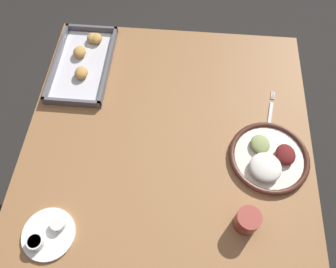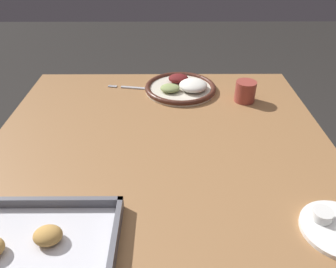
{
  "view_description": "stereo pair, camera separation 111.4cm",
  "coord_description": "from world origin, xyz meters",
  "px_view_note": "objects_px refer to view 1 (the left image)",
  "views": [
    {
      "loc": [
        -0.57,
        -0.05,
        1.73
      ],
      "look_at": [
        -0.02,
        0.0,
        0.73
      ],
      "focal_mm": 35.0,
      "sensor_mm": 36.0,
      "label": 1
    },
    {
      "loc": [
        -0.02,
        0.8,
        1.27
      ],
      "look_at": [
        -0.02,
        0.0,
        0.73
      ],
      "focal_mm": 35.0,
      "sensor_mm": 36.0,
      "label": 2
    }
  ],
  "objects_px": {
    "fork": "(270,115)",
    "saucer_plate": "(48,234)",
    "dinner_plate": "(269,158)",
    "drinking_cup": "(247,221)",
    "baking_tray": "(84,61)"
  },
  "relations": [
    {
      "from": "fork",
      "to": "saucer_plate",
      "type": "relative_size",
      "value": 1.2
    },
    {
      "from": "dinner_plate",
      "to": "saucer_plate",
      "type": "bearing_deg",
      "value": 114.53
    },
    {
      "from": "fork",
      "to": "saucer_plate",
      "type": "bearing_deg",
      "value": 135.04
    },
    {
      "from": "saucer_plate",
      "to": "drinking_cup",
      "type": "distance_m",
      "value": 0.6
    },
    {
      "from": "baking_tray",
      "to": "saucer_plate",
      "type": "bearing_deg",
      "value": -177.12
    },
    {
      "from": "baking_tray",
      "to": "drinking_cup",
      "type": "xyz_separation_m",
      "value": [
        -0.6,
        -0.63,
        0.02
      ]
    },
    {
      "from": "dinner_plate",
      "to": "baking_tray",
      "type": "bearing_deg",
      "value": 62.69
    },
    {
      "from": "saucer_plate",
      "to": "drinking_cup",
      "type": "bearing_deg",
      "value": -81.85
    },
    {
      "from": "fork",
      "to": "dinner_plate",
      "type": "bearing_deg",
      "value": -176.03
    },
    {
      "from": "baking_tray",
      "to": "dinner_plate",
      "type": "bearing_deg",
      "value": -117.31
    },
    {
      "from": "fork",
      "to": "baking_tray",
      "type": "height_order",
      "value": "baking_tray"
    },
    {
      "from": "dinner_plate",
      "to": "drinking_cup",
      "type": "xyz_separation_m",
      "value": [
        -0.23,
        0.09,
        0.02
      ]
    },
    {
      "from": "baking_tray",
      "to": "drinking_cup",
      "type": "height_order",
      "value": "drinking_cup"
    },
    {
      "from": "dinner_plate",
      "to": "drinking_cup",
      "type": "distance_m",
      "value": 0.24
    },
    {
      "from": "saucer_plate",
      "to": "baking_tray",
      "type": "height_order",
      "value": "baking_tray"
    }
  ]
}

